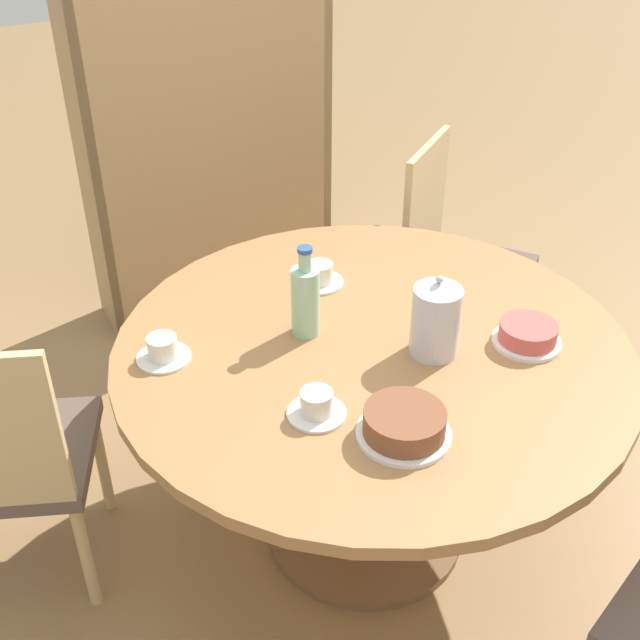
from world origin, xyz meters
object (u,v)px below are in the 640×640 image
chair_b (455,256)px  cake_main (404,425)px  bookshelf (207,109)px  cup_a (316,406)px  cup_b (320,276)px  coffee_pot (436,319)px  water_bottle (305,299)px  cake_second (528,335)px  chair_c (5,457)px  cup_c (163,350)px

chair_b → cake_main: chair_b is taller
bookshelf → cup_a: 1.71m
chair_b → bookshelf: bearing=90.2°
bookshelf → cup_b: 1.15m
cake_main → cup_b: 0.69m
chair_b → coffee_pot: size_ratio=3.90×
water_bottle → cake_second: size_ratio=1.43×
chair_c → cake_main: (0.81, -0.64, 0.28)m
chair_b → cup_b: (-0.73, -0.30, 0.28)m
bookshelf → cup_a: bearing=77.3°
chair_c → bookshelf: 1.63m
coffee_pot → cup_c: 0.70m
chair_c → cup_b: (0.95, 0.04, 0.28)m
coffee_pot → cake_second: coffee_pot is taller
chair_b → water_bottle: water_bottle is taller
cup_b → cake_second: bearing=-56.8°
bookshelf → cup_a: (-0.37, -1.66, -0.13)m
cake_second → cup_b: bearing=123.2°
cake_main → coffee_pot: bearing=44.7°
cake_main → cup_c: cake_main is taller
cake_second → cup_a: bearing=180.0°
chair_b → cup_b: size_ratio=6.34×
chair_c → water_bottle: size_ratio=3.45×
chair_b → coffee_pot: bearing=-166.9°
cup_c → cake_main: bearing=-53.8°
bookshelf → cake_second: (0.25, -1.66, -0.13)m
chair_c → chair_b: bearing=-147.0°
bookshelf → cup_b: bearing=85.3°
water_bottle → cup_c: water_bottle is taller
water_bottle → cup_c: (-0.38, 0.06, -0.08)m
chair_c → coffee_pot: (1.05, -0.40, 0.35)m
chair_c → cake_second: (1.29, -0.48, 0.28)m
cup_b → cup_c: same height
cake_second → chair_c: bearing=159.5°
cake_main → chair_c: bearing=141.8°
coffee_pot → cake_second: 0.26m
cake_main → cup_a: cake_main is taller
cake_main → cake_second: (0.48, 0.16, -0.01)m
cake_main → cup_c: bearing=126.2°
cup_a → cup_c: size_ratio=1.00×
cake_second → cup_b: 0.62m
bookshelf → cup_c: bookshelf is taller
chair_c → cup_a: size_ratio=6.34×
water_bottle → cake_main: bearing=-88.6°
chair_c → bookshelf: bearing=-110.1°
bookshelf → cup_a: size_ratio=12.66×
water_bottle → cake_second: (0.49, -0.31, -0.08)m
bookshelf → cake_second: size_ratio=9.81×
cake_main → chair_b: bearing=48.5°
chair_c → cup_b: size_ratio=6.34×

